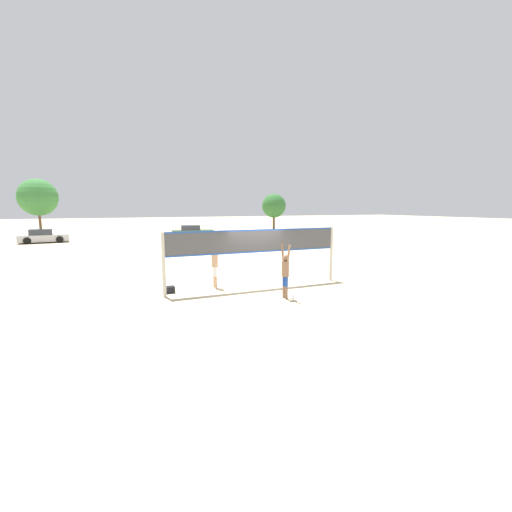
# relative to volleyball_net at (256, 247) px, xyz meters

# --- Properties ---
(ground_plane) EXTENTS (200.00, 200.00, 0.00)m
(ground_plane) POSITION_rel_volleyball_net_xyz_m (0.00, 0.00, -1.78)
(ground_plane) COLOR beige
(volleyball_net) EXTENTS (7.85, 0.13, 2.52)m
(volleyball_net) POSITION_rel_volleyball_net_xyz_m (0.00, 0.00, 0.00)
(volleyball_net) COLOR beige
(volleyball_net) RESTS_ON ground_plane
(player_spiker) EXTENTS (0.28, 0.70, 2.09)m
(player_spiker) POSITION_rel_volleyball_net_xyz_m (0.35, -2.02, -0.68)
(player_spiker) COLOR #8C664C
(player_spiker) RESTS_ON ground_plane
(player_blocker) EXTENTS (0.28, 0.72, 2.26)m
(player_blocker) POSITION_rel_volleyball_net_xyz_m (-1.63, 0.69, -0.58)
(player_blocker) COLOR tan
(player_blocker) RESTS_ON ground_plane
(volleyball) EXTENTS (0.23, 0.23, 0.23)m
(volleyball) POSITION_rel_volleyball_net_xyz_m (0.37, -2.47, -1.66)
(volleyball) COLOR white
(volleyball) RESTS_ON ground_plane
(gear_bag) EXTENTS (0.37, 0.34, 0.27)m
(gear_bag) POSITION_rel_volleyball_net_xyz_m (-3.58, 0.56, -1.64)
(gear_bag) COLOR black
(gear_bag) RESTS_ON ground_plane
(parked_car_near) EXTENTS (4.66, 2.48, 1.46)m
(parked_car_near) POSITION_rel_volleyball_net_xyz_m (2.54, 23.58, -1.11)
(parked_car_near) COLOR #4C6B4C
(parked_car_near) RESTS_ON ground_plane
(parked_car_mid) EXTENTS (4.43, 2.23, 1.31)m
(parked_car_mid) POSITION_rel_volleyball_net_xyz_m (-11.67, 25.07, -1.19)
(parked_car_mid) COLOR #B7B7BC
(parked_car_mid) RESTS_ON ground_plane
(tree_left_cluster) EXTENTS (4.02, 4.02, 6.48)m
(tree_left_cluster) POSITION_rel_volleyball_net_xyz_m (-12.75, 31.07, 2.68)
(tree_left_cluster) COLOR brown
(tree_left_cluster) RESTS_ON ground_plane
(tree_right_cluster) EXTENTS (3.49, 3.49, 5.32)m
(tree_right_cluster) POSITION_rel_volleyball_net_xyz_m (16.61, 32.18, 1.79)
(tree_right_cluster) COLOR brown
(tree_right_cluster) RESTS_ON ground_plane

